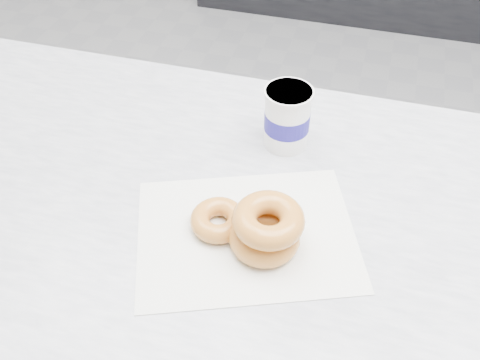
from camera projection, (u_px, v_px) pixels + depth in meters
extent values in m
plane|color=gray|center=(360.00, 276.00, 1.87)|extent=(5.00, 5.00, 0.00)
cube|color=silver|center=(405.00, 254.00, 0.84)|extent=(3.06, 0.76, 0.04)
cube|color=silver|center=(246.00, 234.00, 0.84)|extent=(0.41, 0.37, 0.00)
torus|color=orange|center=(218.00, 220.00, 0.84)|extent=(0.11, 0.11, 0.03)
torus|color=orange|center=(264.00, 237.00, 0.81)|extent=(0.11, 0.11, 0.04)
torus|color=orange|center=(268.00, 220.00, 0.79)|extent=(0.14, 0.14, 0.04)
cylinder|color=white|center=(287.00, 118.00, 0.96)|extent=(0.10, 0.10, 0.12)
cylinder|color=white|center=(289.00, 92.00, 0.92)|extent=(0.09, 0.09, 0.01)
cylinder|color=navy|center=(287.00, 120.00, 0.96)|extent=(0.10, 0.10, 0.04)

